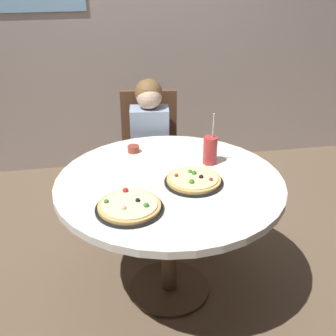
{
  "coord_description": "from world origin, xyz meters",
  "views": [
    {
      "loc": [
        -0.38,
        -2.05,
        1.89
      ],
      "look_at": [
        0.0,
        0.05,
        0.8
      ],
      "focal_mm": 47.79,
      "sensor_mm": 36.0,
      "label": 1
    }
  ],
  "objects_px": {
    "pizza_cheese": "(129,207)",
    "pizza_veggie": "(194,180)",
    "sauce_bowl": "(133,149)",
    "diner_child": "(150,167)",
    "chair_wooden": "(150,150)",
    "soda_cup": "(210,150)",
    "dining_table": "(170,196)"
  },
  "relations": [
    {
      "from": "pizza_veggie",
      "to": "diner_child",
      "type": "bearing_deg",
      "value": 99.92
    },
    {
      "from": "dining_table",
      "to": "pizza_veggie",
      "type": "distance_m",
      "value": 0.17
    },
    {
      "from": "diner_child",
      "to": "pizza_cheese",
      "type": "height_order",
      "value": "diner_child"
    },
    {
      "from": "soda_cup",
      "to": "sauce_bowl",
      "type": "xyz_separation_m",
      "value": [
        -0.41,
        0.23,
        -0.06
      ]
    },
    {
      "from": "dining_table",
      "to": "sauce_bowl",
      "type": "xyz_separation_m",
      "value": [
        -0.15,
        0.39,
        0.12
      ]
    },
    {
      "from": "pizza_veggie",
      "to": "pizza_cheese",
      "type": "distance_m",
      "value": 0.41
    },
    {
      "from": "chair_wooden",
      "to": "diner_child",
      "type": "bearing_deg",
      "value": -96.56
    },
    {
      "from": "pizza_veggie",
      "to": "chair_wooden",
      "type": "bearing_deg",
      "value": 96.71
    },
    {
      "from": "dining_table",
      "to": "sauce_bowl",
      "type": "bearing_deg",
      "value": 110.99
    },
    {
      "from": "pizza_veggie",
      "to": "sauce_bowl",
      "type": "distance_m",
      "value": 0.52
    },
    {
      "from": "pizza_veggie",
      "to": "pizza_cheese",
      "type": "relative_size",
      "value": 0.95
    },
    {
      "from": "diner_child",
      "to": "pizza_veggie",
      "type": "xyz_separation_m",
      "value": [
        0.13,
        -0.74,
        0.28
      ]
    },
    {
      "from": "diner_child",
      "to": "soda_cup",
      "type": "xyz_separation_m",
      "value": [
        0.27,
        -0.52,
        0.35
      ]
    },
    {
      "from": "pizza_cheese",
      "to": "dining_table",
      "type": "bearing_deg",
      "value": 46.15
    },
    {
      "from": "chair_wooden",
      "to": "sauce_bowl",
      "type": "xyz_separation_m",
      "value": [
        -0.16,
        -0.48,
        0.24
      ]
    },
    {
      "from": "sauce_bowl",
      "to": "pizza_veggie",
      "type": "bearing_deg",
      "value": -58.52
    },
    {
      "from": "dining_table",
      "to": "pizza_cheese",
      "type": "distance_m",
      "value": 0.36
    },
    {
      "from": "soda_cup",
      "to": "sauce_bowl",
      "type": "bearing_deg",
      "value": 151.34
    },
    {
      "from": "pizza_veggie",
      "to": "sauce_bowl",
      "type": "height_order",
      "value": "pizza_veggie"
    },
    {
      "from": "dining_table",
      "to": "soda_cup",
      "type": "height_order",
      "value": "soda_cup"
    },
    {
      "from": "dining_table",
      "to": "chair_wooden",
      "type": "bearing_deg",
      "value": 89.25
    },
    {
      "from": "dining_table",
      "to": "pizza_cheese",
      "type": "relative_size",
      "value": 3.74
    },
    {
      "from": "pizza_cheese",
      "to": "sauce_bowl",
      "type": "bearing_deg",
      "value": 82.1
    },
    {
      "from": "chair_wooden",
      "to": "sauce_bowl",
      "type": "bearing_deg",
      "value": -108.67
    },
    {
      "from": "sauce_bowl",
      "to": "diner_child",
      "type": "bearing_deg",
      "value": 64.63
    },
    {
      "from": "pizza_cheese",
      "to": "pizza_veggie",
      "type": "bearing_deg",
      "value": 29.13
    },
    {
      "from": "diner_child",
      "to": "pizza_cheese",
      "type": "relative_size",
      "value": 3.31
    },
    {
      "from": "pizza_veggie",
      "to": "soda_cup",
      "type": "height_order",
      "value": "soda_cup"
    },
    {
      "from": "diner_child",
      "to": "sauce_bowl",
      "type": "relative_size",
      "value": 15.46
    },
    {
      "from": "diner_child",
      "to": "sauce_bowl",
      "type": "height_order",
      "value": "diner_child"
    },
    {
      "from": "soda_cup",
      "to": "chair_wooden",
      "type": "bearing_deg",
      "value": 109.65
    },
    {
      "from": "chair_wooden",
      "to": "diner_child",
      "type": "xyz_separation_m",
      "value": [
        -0.02,
        -0.18,
        -0.05
      ]
    }
  ]
}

